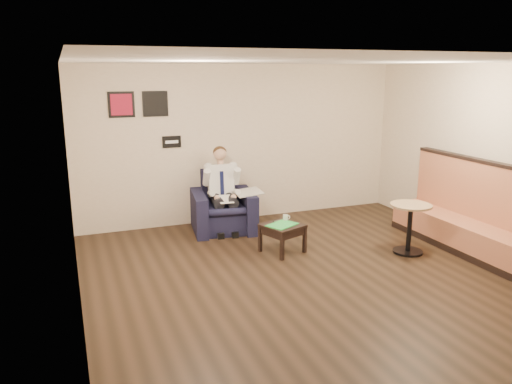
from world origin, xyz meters
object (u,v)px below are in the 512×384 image
object	(u,v)px
side_table	(282,238)
cafe_table	(409,229)
coffee_mug	(285,218)
armchair	(223,202)
banquette	(465,206)
green_folder	(282,225)
smartphone	(278,221)
seated_man	(224,193)

from	to	relation	value
side_table	cafe_table	distance (m)	1.92
side_table	coffee_mug	xyz separation A→B (m)	(0.12, 0.17, 0.27)
armchair	side_table	distance (m)	1.47
side_table	banquette	xyz separation A→B (m)	(2.66, -0.86, 0.46)
green_folder	cafe_table	bearing A→B (deg)	-20.77
smartphone	green_folder	bearing A→B (deg)	-103.96
smartphone	banquette	distance (m)	2.87
side_table	green_folder	distance (m)	0.23
green_folder	banquette	world-z (taller)	banquette
green_folder	coffee_mug	world-z (taller)	coffee_mug
armchair	banquette	size ratio (longest dim) A/B	0.39
green_folder	banquette	size ratio (longest dim) A/B	0.16
seated_man	coffee_mug	world-z (taller)	seated_man
side_table	cafe_table	world-z (taller)	cafe_table
side_table	banquette	distance (m)	2.83
side_table	banquette	world-z (taller)	banquette
green_folder	cafe_table	xyz separation A→B (m)	(1.79, -0.68, -0.07)
seated_man	green_folder	size ratio (longest dim) A/B	3.11
armchair	side_table	xyz separation A→B (m)	(0.50, -1.36, -0.28)
armchair	smartphone	world-z (taller)	armchair
armchair	green_folder	xyz separation A→B (m)	(0.48, -1.39, -0.05)
armchair	coffee_mug	xyz separation A→B (m)	(0.63, -1.19, -0.01)
side_table	smartphone	xyz separation A→B (m)	(-0.01, 0.16, 0.22)
seated_man	side_table	size ratio (longest dim) A/B	2.55
green_folder	banquette	bearing A→B (deg)	-17.31
coffee_mug	cafe_table	size ratio (longest dim) A/B	0.12
armchair	seated_man	bearing A→B (deg)	-90.00
seated_man	cafe_table	bearing A→B (deg)	-31.96
armchair	banquette	xyz separation A→B (m)	(3.16, -2.22, 0.18)
side_table	smartphone	world-z (taller)	smartphone
armchair	seated_man	size ratio (longest dim) A/B	0.75
armchair	seated_man	distance (m)	0.23
seated_man	cafe_table	distance (m)	3.02
side_table	coffee_mug	world-z (taller)	coffee_mug
seated_man	banquette	size ratio (longest dim) A/B	0.51
side_table	smartphone	size ratio (longest dim) A/B	3.93
armchair	cafe_table	xyz separation A→B (m)	(2.28, -2.07, -0.12)
armchair	seated_man	world-z (taller)	seated_man
green_folder	cafe_table	world-z (taller)	cafe_table
smartphone	armchair	bearing A→B (deg)	102.49
smartphone	cafe_table	world-z (taller)	cafe_table
green_folder	cafe_table	size ratio (longest dim) A/B	0.58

